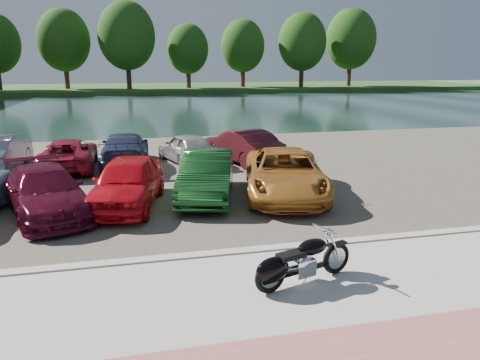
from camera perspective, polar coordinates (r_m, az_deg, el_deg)
The scene contains 16 objects.
ground at distance 9.61m, azimuth 9.57°, elevation -13.04°, with size 200.00×200.00×0.00m, color #595447.
promenade at distance 8.79m, azimuth 12.19°, elevation -15.55°, with size 60.00×6.00×0.10m, color #AEAAA3.
kerb at distance 11.28m, azimuth 5.61°, elevation -8.30°, with size 60.00×0.30×0.14m, color #AEAAA3.
parking_lot at distance 19.64m, azimuth -2.94°, elevation 1.32°, with size 60.00×18.00×0.04m, color #413B34.
river at distance 48.16m, azimuth -9.38°, elevation 8.71°, with size 120.00×40.00×0.00m, color #182C28.
far_bank at distance 80.01m, azimuth -11.16°, elevation 10.91°, with size 120.00×24.00×0.60m, color #1F4619.
far_trees at distance 74.11m, azimuth -7.70°, elevation 16.38°, with size 70.25×10.68×12.52m.
motorcycle at distance 9.30m, azimuth 6.81°, elevation -10.05°, with size 2.27×1.02×1.05m.
car_3 at distance 14.65m, azimuth -22.61°, elevation -1.32°, with size 1.94×4.78×1.39m, color #4F0B20.
car_4 at distance 14.74m, azimuth -13.56°, elevation -0.24°, with size 1.80×4.49×1.53m, color red.
car_5 at distance 15.25m, azimuth -4.05°, elevation 0.57°, with size 1.60×4.59×1.51m, color #113F17.
car_6 at distance 15.53m, azimuth 5.52°, elevation 0.80°, with size 2.52×5.47×1.52m, color #BB762B.
car_10 at distance 20.65m, azimuth -20.18°, elevation 2.97°, with size 2.13×4.61×1.28m, color maroon.
car_11 at distance 20.80m, azimuth -13.84°, elevation 3.68°, with size 1.97×4.85×1.41m, color navy.
car_12 at distance 20.84m, azimuth -6.47°, elevation 3.94°, with size 1.59×3.95×1.34m, color #A2A29D.
car_13 at distance 20.84m, azimuth 0.26°, elevation 4.21°, with size 1.56×4.48×1.48m, color #44121A.
Camera 1 is at (-3.48, -7.84, 4.35)m, focal length 35.00 mm.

